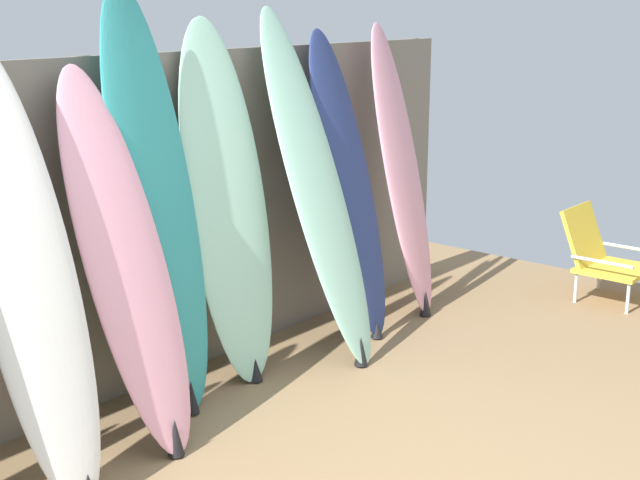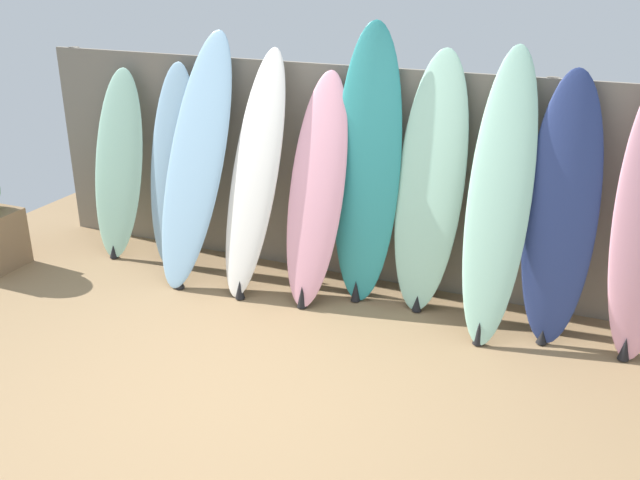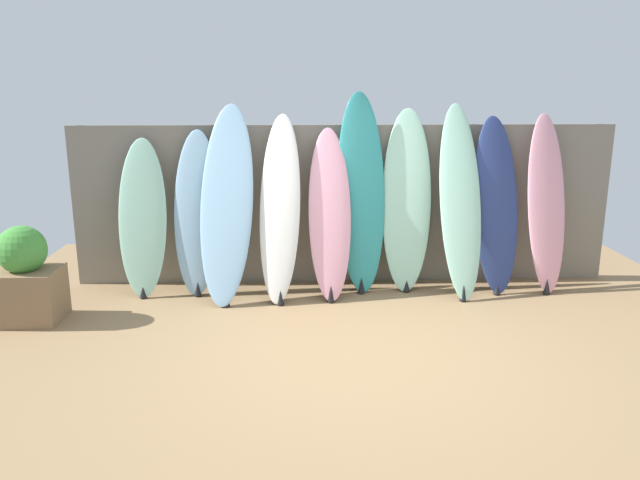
{
  "view_description": "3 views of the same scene",
  "coord_description": "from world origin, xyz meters",
  "views": [
    {
      "loc": [
        -2.65,
        -1.67,
        2.04
      ],
      "look_at": [
        0.42,
        0.87,
        0.99
      ],
      "focal_mm": 50.0,
      "sensor_mm": 36.0,
      "label": 1
    },
    {
      "loc": [
        1.94,
        -3.33,
        2.64
      ],
      "look_at": [
        0.22,
        0.67,
        0.86
      ],
      "focal_mm": 40.0,
      "sensor_mm": 36.0,
      "label": 2
    },
    {
      "loc": [
        -0.54,
        -4.95,
        2.25
      ],
      "look_at": [
        -0.31,
        0.95,
        0.76
      ],
      "focal_mm": 35.0,
      "sensor_mm": 36.0,
      "label": 3
    }
  ],
  "objects": [
    {
      "name": "surfboard_skyblue_2",
      "position": [
        -1.27,
        1.52,
        1.01
      ],
      "size": [
        0.65,
        0.92,
        2.04
      ],
      "color": "#8CB7D6",
      "rests_on": "ground"
    },
    {
      "name": "surfboard_skyblue_1",
      "position": [
        -1.61,
        1.67,
        0.87
      ],
      "size": [
        0.54,
        0.46,
        1.77
      ],
      "color": "#8CB7D6",
      "rests_on": "ground"
    },
    {
      "name": "surfboard_seafoam_0",
      "position": [
        -2.19,
        1.65,
        0.83
      ],
      "size": [
        0.51,
        0.48,
        1.68
      ],
      "color": "#9ED6BC",
      "rests_on": "ground"
    },
    {
      "name": "surfboard_seafoam_6",
      "position": [
        0.67,
        1.73,
        0.98
      ],
      "size": [
        0.57,
        0.5,
        1.99
      ],
      "color": "#9ED6BC",
      "rests_on": "ground"
    },
    {
      "name": "surfboard_white_3",
      "position": [
        -0.71,
        1.5,
        0.96
      ],
      "size": [
        0.51,
        0.81,
        1.94
      ],
      "color": "white",
      "rests_on": "ground"
    },
    {
      "name": "surfboard_teal_5",
      "position": [
        0.17,
        1.72,
        1.07
      ],
      "size": [
        0.58,
        0.53,
        2.17
      ],
      "color": "teal",
      "rests_on": "ground"
    },
    {
      "name": "planter_box",
      "position": [
        -3.15,
        0.86,
        0.43
      ],
      "size": [
        0.63,
        0.52,
        0.94
      ],
      "color": "#846647",
      "rests_on": "ground"
    },
    {
      "name": "surfboard_navy_8",
      "position": [
        1.64,
        1.65,
        0.95
      ],
      "size": [
        0.56,
        0.61,
        1.91
      ],
      "color": "navy",
      "rests_on": "ground"
    },
    {
      "name": "surfboard_seafoam_7",
      "position": [
        1.22,
        1.56,
        1.01
      ],
      "size": [
        0.48,
        0.81,
        2.05
      ],
      "color": "#9ED6BC",
      "rests_on": "ground"
    },
    {
      "name": "surfboard_pink_4",
      "position": [
        -0.18,
        1.54,
        0.88
      ],
      "size": [
        0.47,
        0.71,
        1.79
      ],
      "color": "pink",
      "rests_on": "ground"
    },
    {
      "name": "ground",
      "position": [
        0.0,
        0.0,
        0.0
      ],
      "size": [
        7.68,
        7.68,
        0.0
      ],
      "primitive_type": "plane",
      "color": "#8E704C"
    },
    {
      "name": "fence_back",
      "position": [
        -0.0,
        2.01,
        0.9
      ],
      "size": [
        6.08,
        0.11,
        1.8
      ],
      "color": "gray",
      "rests_on": "ground"
    },
    {
      "name": "surfboard_pink_9",
      "position": [
        2.19,
        1.63,
        0.95
      ],
      "size": [
        0.48,
        0.56,
        1.94
      ],
      "color": "pink",
      "rests_on": "ground"
    }
  ]
}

